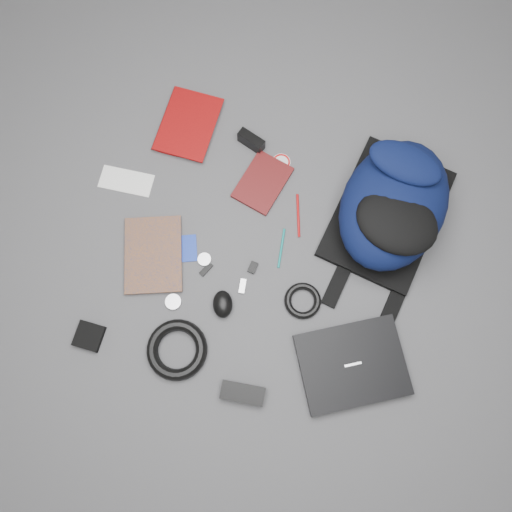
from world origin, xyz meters
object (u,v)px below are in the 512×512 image
(dvd_case, at_px, (263,183))
(pouch, at_px, (89,336))
(laptop, at_px, (352,364))
(mouse, at_px, (223,304))
(power_brick, at_px, (243,393))
(backpack, at_px, (394,205))
(compact_camera, at_px, (251,141))
(textbook_red, at_px, (163,118))
(comic_book, at_px, (125,256))

(dvd_case, height_order, pouch, pouch)
(laptop, relative_size, pouch, 3.85)
(mouse, relative_size, power_brick, 0.66)
(laptop, distance_m, dvd_case, 0.71)
(mouse, bearing_deg, dvd_case, 69.66)
(backpack, xyz_separation_m, compact_camera, (-0.54, 0.12, -0.08))
(laptop, xyz_separation_m, textbook_red, (-0.90, 0.66, -0.00))
(backpack, xyz_separation_m, textbook_red, (-0.89, 0.11, -0.10))
(backpack, distance_m, laptop, 0.55)
(backpack, xyz_separation_m, laptop, (0.02, -0.54, -0.09))
(laptop, relative_size, power_brick, 2.41)
(dvd_case, distance_m, mouse, 0.47)
(backpack, distance_m, mouse, 0.67)
(compact_camera, bearing_deg, textbook_red, -161.72)
(backpack, height_order, textbook_red, backpack)
(compact_camera, height_order, power_brick, compact_camera)
(laptop, relative_size, textbook_red, 1.28)
(laptop, distance_m, textbook_red, 1.12)
(dvd_case, xyz_separation_m, power_brick, (0.16, -0.72, 0.01))
(backpack, bearing_deg, power_brick, -103.77)
(dvd_case, xyz_separation_m, compact_camera, (-0.09, 0.13, 0.02))
(mouse, xyz_separation_m, pouch, (-0.39, -0.24, -0.01))
(laptop, height_order, textbook_red, laptop)
(backpack, bearing_deg, textbook_red, -179.11)
(laptop, xyz_separation_m, mouse, (-0.47, 0.06, 0.01))
(dvd_case, bearing_deg, mouse, -76.79)
(textbook_red, relative_size, pouch, 3.02)
(mouse, bearing_deg, compact_camera, 77.65)
(pouch, bearing_deg, comic_book, 87.21)
(laptop, bearing_deg, textbook_red, 114.44)
(textbook_red, bearing_deg, laptop, -37.20)
(laptop, height_order, comic_book, laptop)
(textbook_red, bearing_deg, compact_camera, -0.66)
(dvd_case, xyz_separation_m, pouch, (-0.39, -0.70, 0.00))
(backpack, relative_size, power_brick, 3.79)
(compact_camera, relative_size, pouch, 1.13)
(laptop, bearing_deg, dvd_case, 102.45)
(power_brick, bearing_deg, mouse, 114.01)
(comic_book, bearing_deg, power_brick, -50.98)
(comic_book, bearing_deg, textbook_red, 75.29)
(laptop, height_order, power_brick, same)
(backpack, bearing_deg, laptop, -79.89)
(dvd_case, height_order, compact_camera, compact_camera)
(compact_camera, relative_size, power_brick, 0.71)
(power_brick, relative_size, pouch, 1.60)
(backpack, relative_size, laptop, 1.57)
(textbook_red, distance_m, power_brick, 1.04)
(power_brick, bearing_deg, laptop, 24.71)
(laptop, distance_m, compact_camera, 0.87)
(backpack, distance_m, dvd_case, 0.47)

